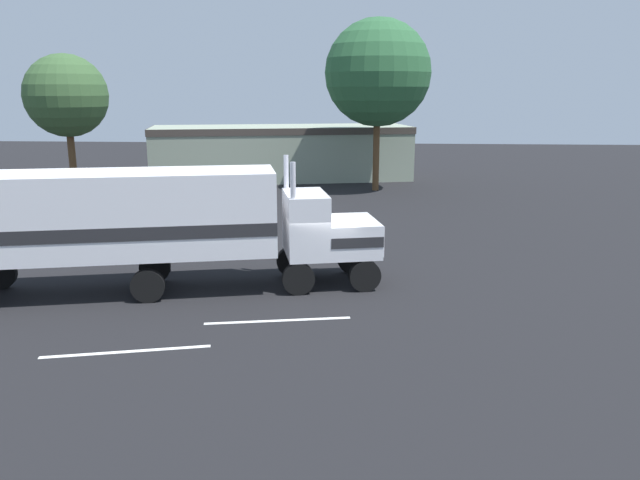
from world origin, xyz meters
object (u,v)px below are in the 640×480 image
Objects in this scene: semi_truck at (151,220)px; tree_left at (66,96)px; person_bystander at (166,248)px; parked_car at (124,208)px; tree_center at (378,73)px.

tree_left is (-11.21, 17.75, 3.87)m from semi_truck.
semi_truck is 8.80× the size of person_bystander.
parked_car is 0.41× the size of tree_center.
semi_truck is 21.34m from tree_left.
person_bystander is at bearing -59.65° from parked_car.
semi_truck is at bearing -109.47° from tree_center.
tree_left is at bearing 130.19° from parked_car.
tree_left reaches higher than person_bystander.
person_bystander reaches higher than parked_car.
person_bystander is 22.90m from tree_center.
tree_left is (-6.00, 7.10, 5.59)m from parked_car.
parked_car is (-4.84, 8.26, -0.09)m from person_bystander.
tree_left is at bearing 125.20° from person_bystander.
tree_center is at bearing 70.53° from semi_truck.
tree_left is 0.78× the size of tree_center.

